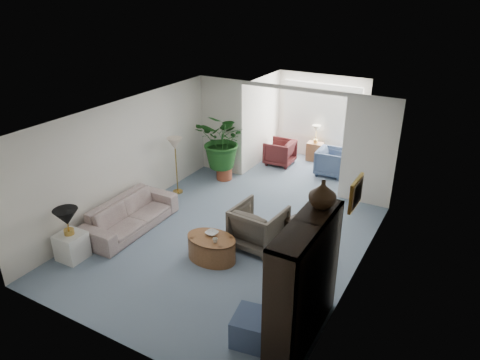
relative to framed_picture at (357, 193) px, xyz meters
The scene contains 26 objects.
floor 2.99m from the framed_picture, behind, with size 6.00×6.00×0.00m, color #7A8CA1.
sunroom_floor 5.16m from the framed_picture, 120.36° to the left, with size 2.60×2.60×0.00m, color #7A8CA1.
back_pier_left 5.37m from the framed_picture, 144.59° to the left, with size 1.20×0.12×2.50m, color silver.
back_pier_right 3.18m from the framed_picture, 100.24° to the left, with size 1.20×0.12×2.50m, color silver.
back_header 4.03m from the framed_picture, 128.43° to the left, with size 2.60×0.12×0.10m, color silver.
window_pane 5.83m from the framed_picture, 114.98° to the left, with size 2.20×0.02×1.50m, color white.
window_blinds 5.81m from the framed_picture, 115.11° to the left, with size 2.20×0.02×1.50m, color white.
framed_picture is the anchor object (origin of this frame).
sofa 4.65m from the framed_picture, behind, with size 2.15×0.84×0.63m, color beige.
end_table 5.14m from the framed_picture, 159.28° to the right, with size 0.47×0.47×0.51m, color white.
table_lamp 5.01m from the framed_picture, 159.28° to the right, with size 0.44×0.44×0.30m, color black.
floor_lamp 4.85m from the framed_picture, 162.65° to the left, with size 0.36×0.36×0.28m, color beige.
coffee_table 2.84m from the framed_picture, 167.98° to the right, with size 0.95×0.95×0.45m, color #945635.
coffee_bowl 2.75m from the framed_picture, behind, with size 0.22×0.22×0.05m, color silver.
coffee_cup 2.61m from the framed_picture, 164.78° to the right, with size 0.09×0.09×0.09m, color beige.
wingback_chair 2.26m from the framed_picture, behind, with size 0.89×0.92×0.84m, color #5F564B.
side_table_dark 1.91m from the framed_picture, 151.54° to the left, with size 0.49×0.39×0.59m, color black.
entertainment_cabinet 1.68m from the framed_picture, 98.84° to the right, with size 0.45×1.67×1.86m, color black.
cabinet_urn 1.07m from the framed_picture, 103.22° to the right, with size 0.38×0.38×0.40m, color black.
ottoman 2.55m from the framed_picture, 111.71° to the right, with size 0.55×0.55×0.44m, color slate.
plant_pot 5.08m from the framed_picture, 146.48° to the left, with size 0.40×0.40×0.32m, color #97452B.
house_plant 4.89m from the framed_picture, 146.48° to the left, with size 1.31×1.13×1.45m, color #1D501B.
sunroom_chair_blue 4.84m from the framed_picture, 111.86° to the left, with size 0.74×0.76×0.70m, color slate.
sunroom_chair_maroon 5.55m from the framed_picture, 126.84° to the left, with size 0.74×0.76×0.69m, color maroon.
sunroom_table 5.82m from the framed_picture, 116.11° to the left, with size 0.43×0.33×0.52m, color #945635.
shelf_clutter 1.73m from the framed_picture, 99.93° to the right, with size 0.30×1.28×1.06m.
Camera 1 is at (3.87, -6.27, 4.69)m, focal length 32.93 mm.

